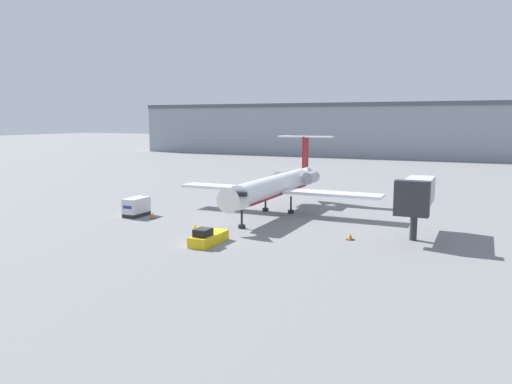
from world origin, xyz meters
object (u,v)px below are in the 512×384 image
pushback_tug (208,238)px  luggage_cart (136,207)px  airplane_main (277,185)px  traffic_cone_left (153,216)px  traffic_cone_right (350,237)px  worker_near_tug (196,232)px  jet_bridge (417,194)px

pushback_tug → luggage_cart: luggage_cart is taller
airplane_main → traffic_cone_left: bearing=-141.4°
pushback_tug → traffic_cone_left: 14.60m
airplane_main → pushback_tug: 17.82m
traffic_cone_left → traffic_cone_right: bearing=-1.3°
airplane_main → worker_near_tug: size_ratio=15.88×
luggage_cart → traffic_cone_left: luggage_cart is taller
pushback_tug → worker_near_tug: pushback_tug is taller
worker_near_tug → pushback_tug: bearing=-16.7°
traffic_cone_left → pushback_tug: bearing=-32.8°
pushback_tug → jet_bridge: (17.69, 11.32, 3.82)m
jet_bridge → traffic_cone_right: bearing=-145.1°
worker_near_tug → jet_bridge: jet_bridge is taller
luggage_cart → traffic_cone_right: bearing=-2.3°
luggage_cart → worker_near_tug: luggage_cart is taller
pushback_tug → jet_bridge: size_ratio=0.52×
traffic_cone_right → jet_bridge: 8.08m
traffic_cone_left → jet_bridge: size_ratio=0.08×
luggage_cart → worker_near_tug: (13.34, -7.90, -0.27)m
worker_near_tug → airplane_main: bearing=84.7°
luggage_cart → jet_bridge: jet_bridge is taller
traffic_cone_right → jet_bridge: jet_bridge is taller
traffic_cone_right → traffic_cone_left: bearing=178.7°
traffic_cone_right → jet_bridge: size_ratio=0.08×
luggage_cart → traffic_cone_right: (27.07, -1.07, -0.84)m
luggage_cart → airplane_main: bearing=31.5°
worker_near_tug → traffic_cone_right: (13.72, 6.83, -0.57)m
luggage_cart → traffic_cone_left: bearing=-10.3°
airplane_main → traffic_cone_left: 15.84m
pushback_tug → jet_bridge: jet_bridge is taller
pushback_tug → luggage_cart: 17.27m
airplane_main → pushback_tug: airplane_main is taller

